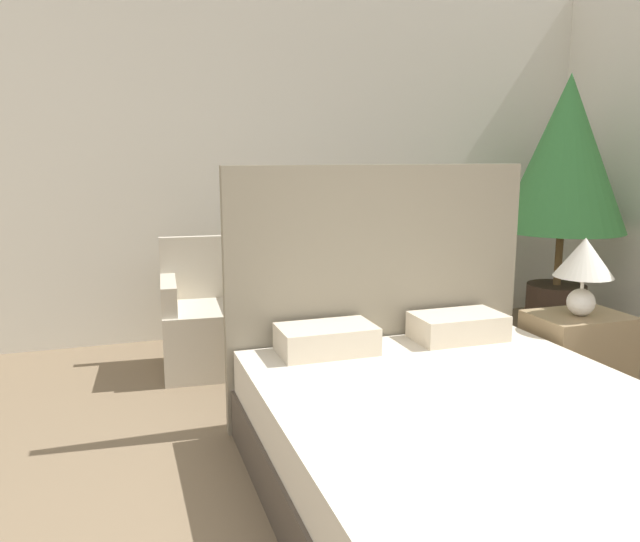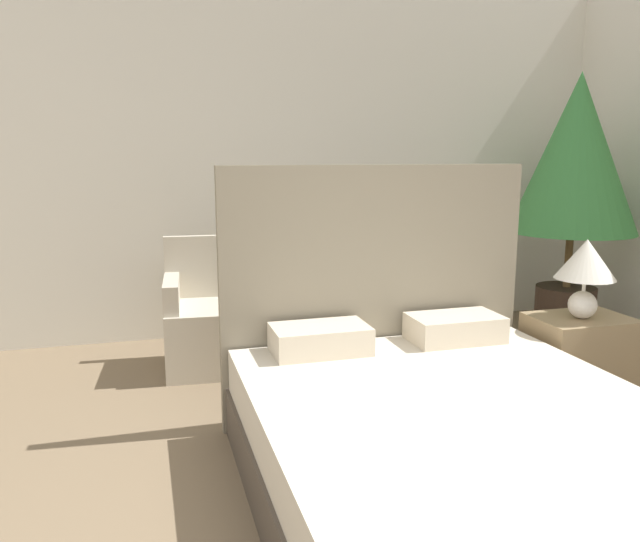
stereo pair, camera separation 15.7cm
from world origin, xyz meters
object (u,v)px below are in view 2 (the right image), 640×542
object	(u,v)px
armchair_near_window_left	(211,326)
nightstand	(578,363)
bed	(449,436)
table_lamp	(586,266)
potted_palm	(575,165)
armchair_near_window_right	(340,316)

from	to	relation	value
armchair_near_window_left	nightstand	bearing A→B (deg)	-30.07
bed	table_lamp	size ratio (longest dim) A/B	4.47
bed	armchair_near_window_left	distance (m)	2.13
bed	potted_palm	size ratio (longest dim) A/B	0.97
bed	potted_palm	bearing A→B (deg)	43.63
armchair_near_window_left	potted_palm	bearing A→B (deg)	4.19
bed	table_lamp	bearing A→B (deg)	28.90
nightstand	table_lamp	world-z (taller)	table_lamp
armchair_near_window_left	potted_palm	size ratio (longest dim) A/B	0.43
armchair_near_window_left	armchair_near_window_right	size ratio (longest dim) A/B	1.00
bed	armchair_near_window_left	size ratio (longest dim) A/B	2.27
bed	nightstand	bearing A→B (deg)	29.41
nightstand	bed	bearing A→B (deg)	-150.59
armchair_near_window_left	bed	bearing A→B (deg)	-64.07
armchair_near_window_left	potted_palm	world-z (taller)	potted_palm
potted_palm	nightstand	bearing A→B (deg)	-124.73
bed	armchair_near_window_right	world-z (taller)	bed
armchair_near_window_right	nightstand	bearing A→B (deg)	-49.59
potted_palm	armchair_near_window_left	bearing A→B (deg)	-179.84
armchair_near_window_right	potted_palm	bearing A→B (deg)	3.11
table_lamp	nightstand	bearing A→B (deg)	50.04
bed	table_lamp	xyz separation A→B (m)	(1.14, 0.63, 0.57)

